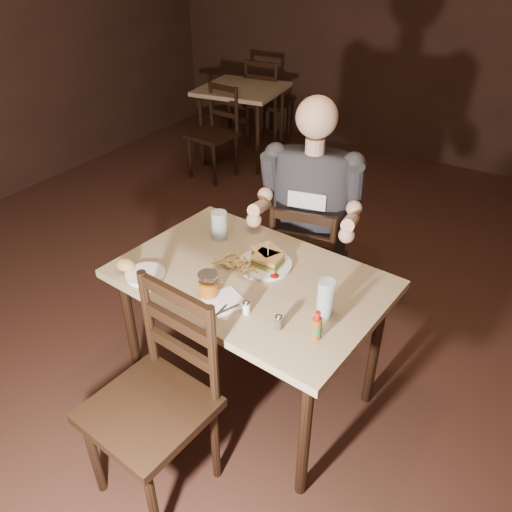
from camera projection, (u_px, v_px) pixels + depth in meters
The scene contains 24 objects.
room_shell at pixel (240, 118), 2.23m from camera, with size 7.00×7.00×7.00m.
main_table at pixel (250, 289), 2.34m from camera, with size 1.29×0.93×0.77m.
bg_table at pixel (242, 96), 5.11m from camera, with size 0.89×0.89×0.77m.
chair_far at pixel (307, 264), 2.96m from camera, with size 0.41×0.45×0.88m, color black, non-canonical shape.
chair_near at pixel (148, 410), 2.01m from camera, with size 0.45×0.49×0.97m, color black, non-canonical shape.
bg_chair_far at pixel (269, 102), 5.61m from camera, with size 0.44×0.48×0.96m, color black, non-canonical shape.
bg_chair_near at pixel (212, 135), 4.85m from camera, with size 0.40×0.44×0.88m, color black, non-canonical shape.
diner at pixel (310, 191), 2.64m from camera, with size 0.57×0.44×0.98m, color #28272B, non-canonical shape.
dinner_plate at pixel (265, 265), 2.36m from camera, with size 0.25×0.25×0.01m, color white.
sandwich_left at pixel (268, 250), 2.36m from camera, with size 0.12×0.10×0.10m, color tan, non-canonical shape.
sandwich_right at pixel (268, 257), 2.31m from camera, with size 0.13×0.10×0.10m, color tan, non-canonical shape.
fries_pile at pixel (238, 262), 2.34m from camera, with size 0.25×0.17×0.04m, color tan, non-canonical shape.
ketchup_dollop at pixel (275, 276), 2.26m from camera, with size 0.04×0.04×0.01m, color maroon.
glass_left at pixel (219, 225), 2.54m from camera, with size 0.08×0.08×0.15m, color silver.
glass_right at pixel (326, 298), 2.03m from camera, with size 0.07×0.07×0.16m, color silver.
hot_sauce at pixel (317, 325), 1.92m from camera, with size 0.04×0.04×0.13m, color brown, non-canonical shape.
salt_shaker at pixel (246, 307), 2.06m from camera, with size 0.03×0.03×0.06m, color white, non-canonical shape.
pepper_shaker at pixel (279, 322), 1.98m from camera, with size 0.03×0.03×0.06m, color #38332D, non-canonical shape.
syrup_dispenser at pixel (208, 284), 2.15m from camera, with size 0.09×0.09×0.11m, color brown, non-canonical shape.
napkin at pixel (225, 301), 2.14m from camera, with size 0.16×0.15×0.00m, color white.
knife at pixel (214, 318), 2.04m from camera, with size 0.01×0.19×0.00m, color silver.
fork at pixel (224, 311), 2.08m from camera, with size 0.01×0.15×0.00m, color silver.
side_plate at pixel (145, 275), 2.29m from camera, with size 0.18×0.18×0.01m, color white.
bread_roll at pixel (125, 265), 2.30m from camera, with size 0.09×0.08×0.06m, color tan.
Camera 1 is at (1.21, -1.84, 2.11)m, focal length 35.00 mm.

